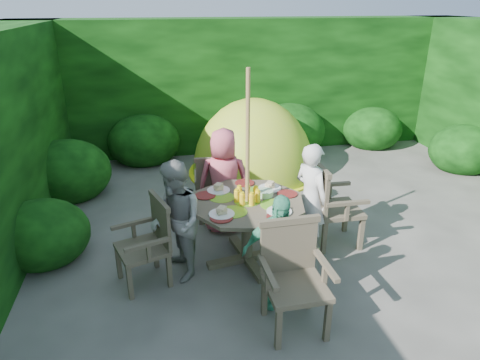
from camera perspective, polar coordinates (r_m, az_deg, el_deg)
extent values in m
plane|color=#484641|center=(5.61, 10.79, -7.52)|extent=(60.00, 60.00, 0.00)
cube|color=black|center=(8.81, 1.62, 12.69)|extent=(9.00, 1.00, 2.50)
cylinder|color=#433A2B|center=(4.89, 0.94, -7.09)|extent=(0.13, 0.13, 0.72)
cube|color=#433A2B|center=(5.06, 0.92, -10.32)|extent=(0.96, 0.26, 0.06)
cube|color=#433A2B|center=(5.06, 0.92, -10.32)|extent=(0.26, 0.96, 0.06)
cylinder|color=#433A2B|center=(4.71, 0.97, -3.06)|extent=(1.51, 1.51, 0.04)
cylinder|color=#63AB1D|center=(4.47, -0.91, -4.25)|extent=(0.30, 0.30, 0.00)
cylinder|color=#63AB1D|center=(4.63, 4.54, -3.31)|extent=(0.30, 0.30, 0.00)
cylinder|color=#63AB1D|center=(4.79, -2.47, -2.31)|extent=(0.30, 0.30, 0.00)
cylinder|color=#63AB1D|center=(4.94, 2.67, -1.49)|extent=(0.30, 0.30, 0.00)
cylinder|color=#63AB1D|center=(4.70, 0.97, -2.80)|extent=(0.30, 0.30, 0.00)
cylinder|color=white|center=(5.01, 3.99, -1.08)|extent=(0.27, 0.27, 0.01)
cylinder|color=white|center=(4.95, -2.88, -1.37)|extent=(0.27, 0.27, 0.01)
cylinder|color=white|center=(4.41, -2.46, -4.55)|extent=(0.27, 0.27, 0.01)
cylinder|color=white|center=(4.47, 5.25, -4.18)|extent=(0.27, 0.27, 0.01)
cylinder|color=red|center=(4.88, 6.31, -1.83)|extent=(0.23, 0.23, 0.01)
cylinder|color=red|center=(5.14, 0.63, -0.38)|extent=(0.23, 0.23, 0.01)
cylinder|color=red|center=(4.83, -4.64, -2.06)|extent=(0.23, 0.23, 0.01)
cylinder|color=red|center=(4.34, -2.49, -5.04)|extent=(0.23, 0.23, 0.01)
cylinder|color=red|center=(4.37, 5.07, -4.86)|extent=(0.23, 0.23, 0.01)
cylinder|color=green|center=(4.81, 3.33, -1.75)|extent=(0.19, 0.19, 0.06)
cylinder|color=olive|center=(4.57, 1.00, 0.99)|extent=(0.05, 0.05, 2.20)
cube|color=#433A2B|center=(5.35, 12.82, -3.82)|extent=(0.54, 0.56, 0.05)
cube|color=#433A2B|center=(5.36, 15.84, -6.88)|extent=(0.05, 0.05, 0.44)
cube|color=#433A2B|center=(5.72, 13.90, -4.66)|extent=(0.05, 0.05, 0.44)
cube|color=#433A2B|center=(5.18, 11.17, -7.47)|extent=(0.05, 0.05, 0.44)
cube|color=#433A2B|center=(5.56, 9.50, -5.13)|extent=(0.05, 0.05, 0.44)
cube|color=#433A2B|center=(5.14, 10.49, -1.24)|extent=(0.06, 0.55, 0.53)
cube|color=#433A2B|center=(5.03, 14.19, -3.03)|extent=(0.53, 0.07, 0.04)
cube|color=#433A2B|center=(5.49, 11.94, -0.60)|extent=(0.53, 0.07, 0.04)
cube|color=#433A2B|center=(4.62, -12.96, -8.99)|extent=(0.60, 0.62, 0.05)
cube|color=#433A2B|center=(4.86, -15.88, -10.48)|extent=(0.06, 0.06, 0.40)
cube|color=#433A2B|center=(4.52, -14.47, -13.09)|extent=(0.06, 0.06, 0.40)
cube|color=#433A2B|center=(4.95, -11.18, -9.35)|extent=(0.06, 0.06, 0.40)
cube|color=#433A2B|center=(4.61, -9.41, -11.80)|extent=(0.06, 0.06, 0.40)
cube|color=#433A2B|center=(4.55, -10.51, -5.58)|extent=(0.19, 0.48, 0.47)
cube|color=#433A2B|center=(4.73, -14.08, -5.63)|extent=(0.46, 0.19, 0.04)
cube|color=#433A2B|center=(4.32, -12.17, -8.39)|extent=(0.46, 0.19, 0.04)
cube|color=#433A2B|center=(5.86, -3.31, -1.22)|extent=(0.55, 0.53, 0.05)
cube|color=#433A2B|center=(6.15, -1.38, -2.15)|extent=(0.05, 0.05, 0.41)
cube|color=#433A2B|center=(6.14, -5.35, -2.31)|extent=(0.05, 0.05, 0.41)
cube|color=#433A2B|center=(5.77, -1.05, -3.92)|extent=(0.05, 0.05, 0.41)
cube|color=#433A2B|center=(5.75, -5.28, -4.10)|extent=(0.05, 0.05, 0.41)
cube|color=#433A2B|center=(5.54, -3.26, 0.27)|extent=(0.50, 0.09, 0.48)
cube|color=#433A2B|center=(5.80, -0.87, 0.63)|extent=(0.10, 0.49, 0.04)
cube|color=#433A2B|center=(5.78, -5.85, 0.43)|extent=(0.10, 0.49, 0.04)
cube|color=#433A2B|center=(3.95, 7.46, -14.03)|extent=(0.54, 0.52, 0.05)
cube|color=#433A2B|center=(3.87, 5.14, -19.14)|extent=(0.05, 0.05, 0.43)
cube|color=#433A2B|center=(4.00, 11.60, -17.91)|extent=(0.05, 0.05, 0.43)
cube|color=#433A2B|center=(4.20, 3.25, -15.18)|extent=(0.05, 0.05, 0.43)
cube|color=#433A2B|center=(4.32, 9.18, -14.22)|extent=(0.05, 0.05, 0.43)
cube|color=#433A2B|center=(3.99, 6.48, -8.82)|extent=(0.53, 0.05, 0.51)
cube|color=#433A2B|center=(3.76, 3.73, -12.16)|extent=(0.06, 0.51, 0.04)
cube|color=#433A2B|center=(3.92, 11.34, -10.99)|extent=(0.06, 0.51, 0.04)
imported|color=silver|center=(5.07, 9.41, -2.40)|extent=(0.49, 0.57, 1.33)
imported|color=gray|center=(4.54, -8.50, -5.52)|extent=(0.64, 0.74, 1.32)
imported|color=#D25668|center=(5.42, -2.15, -0.16)|extent=(0.73, 0.54, 1.37)
imported|color=#4BAF87|center=(4.14, 5.10, -9.47)|extent=(0.71, 0.35, 1.18)
ellipsoid|color=#BDD328|center=(7.58, 1.75, 1.14)|extent=(2.62, 2.62, 2.59)
ellipsoid|color=black|center=(6.91, 1.51, -1.09)|extent=(0.81, 0.57, 0.89)
cylinder|color=yellow|center=(7.57, 1.75, 1.24)|extent=(2.27, 2.27, 0.03)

